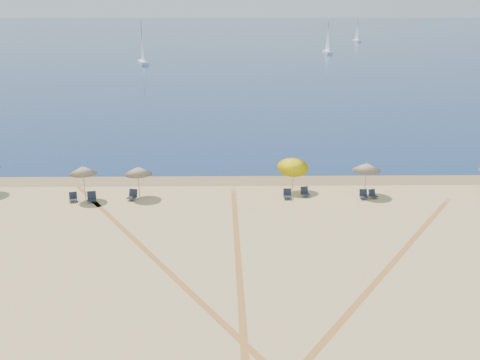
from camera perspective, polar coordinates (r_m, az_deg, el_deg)
The scene contains 17 objects.
ocean at distance 243.42m, azimuth -0.72°, elevation 14.83°, with size 500.00×500.00×0.00m, color #0C2151.
wet_sand at distance 44.21m, azimuth -0.08°, elevation 0.01°, with size 500.00×500.00×0.00m, color olive.
umbrella_1 at distance 40.83m, azimuth -15.79°, elevation 0.99°, with size 1.96×1.96×2.54m.
umbrella_2 at distance 40.47m, azimuth -10.40°, elevation 0.96°, with size 2.01×2.01×2.35m.
umbrella_3 at distance 41.24m, azimuth 5.46°, elevation 1.61°, with size 2.34×2.39×2.77m.
umbrella_4 at distance 41.33m, azimuth 12.85°, elevation 1.33°, with size 2.10×2.10×2.47m.
chair_1 at distance 41.20m, azimuth -16.73°, elevation -1.73°, with size 0.69×0.76×0.66m.
chair_2 at distance 40.75m, azimuth -14.95°, elevation -1.74°, with size 0.74×0.82×0.74m.
chair_3 at distance 40.56m, azimuth -10.95°, elevation -1.54°, with size 0.74×0.82×0.73m.
chair_4 at distance 40.20m, azimuth 4.88°, elevation -1.48°, with size 0.58×0.68×0.69m.
chair_5 at distance 40.78m, azimuth 6.68°, elevation -1.25°, with size 0.72×0.79×0.68m.
chair_6 at distance 41.00m, azimuth 12.53°, elevation -1.48°, with size 0.58×0.67×0.66m.
chair_7 at distance 41.31m, azimuth 13.45°, elevation -1.43°, with size 0.66×0.72×0.61m.
sailboat_0 at distance 197.91m, azimuth 11.90°, elevation 14.35°, with size 1.99×4.99×7.23m.
sailboat_1 at distance 127.61m, azimuth -9.96°, elevation 12.88°, with size 3.35×6.36×9.20m.
sailboat_2 at distance 153.01m, azimuth 8.98°, elevation 13.66°, with size 1.92×5.74×8.40m.
tire_tracks at distance 30.35m, azimuth 0.64°, elevation -8.77°, with size 52.43×44.35×0.00m.
Camera 1 is at (-0.55, -18.03, 13.70)m, focal length 41.63 mm.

